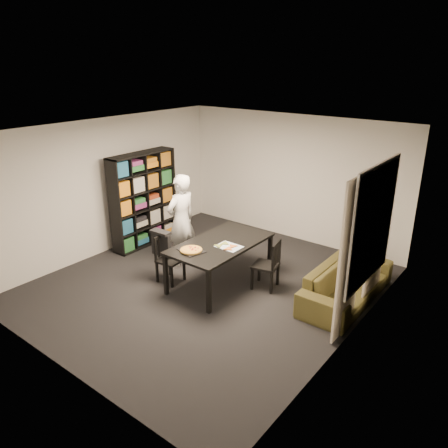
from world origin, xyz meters
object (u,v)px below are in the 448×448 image
Objects in this scene: baking_tray at (191,250)px; pepperoni_pizza at (191,250)px; dining_table at (220,246)px; chair_right at (270,262)px; person at (181,221)px; chair_left at (166,255)px; sofa at (347,283)px; bookshelf at (144,199)px.

baking_tray is 1.14× the size of pepperoni_pizza.
dining_table is 0.59m from pepperoni_pizza.
person is at bearing -96.36° from chair_right.
baking_tray is (0.64, -0.07, 0.29)m from chair_left.
chair_left is at bearing 24.64° from person.
person is 0.85× the size of sofa.
bookshelf is 2.35m from baking_tray.
pepperoni_pizza is at bearing -100.95° from chair_left.
chair_right reaches higher than baking_tray.
chair_left is 0.73m from pepperoni_pizza.
bookshelf is 1.31m from person.
bookshelf reaches higher than person.
dining_table is 0.57m from baking_tray.
bookshelf is at bearing 95.37° from sofa.
sofa is (1.16, 0.45, -0.19)m from chair_right.
person is at bearing 141.02° from pepperoni_pizza.
pepperoni_pizza is at bearing 56.07° from person.
chair_left reaches higher than dining_table.
pepperoni_pizza is 2.53m from sofa.
bookshelf is at bearing 155.67° from pepperoni_pizza.
chair_left reaches higher than sofa.
dining_table is 2.12× the size of chair_right.
chair_right reaches higher than sofa.
person reaches higher than baking_tray.
chair_right is 2.43× the size of pepperoni_pizza.
person is 3.07m from sofa.
dining_table is 0.89× the size of sofa.
dining_table is at bearing -62.42° from chair_left.
bookshelf is 0.94× the size of sofa.
dining_table is at bearing 75.90° from pepperoni_pizza.
sofa is at bearing 33.52° from pepperoni_pizza.
baking_tray is at bearing -99.57° from chair_left.
bookshelf reaches higher than pepperoni_pizza.
chair_left is 0.41× the size of sofa.
pepperoni_pizza is at bearing 123.52° from sofa.
pepperoni_pizza is (2.15, -0.97, -0.17)m from bookshelf.
chair_left is 2.06× the size of baking_tray.
person is 4.93× the size of pepperoni_pizza.
chair_right is at bearing 111.10° from sofa.
bookshelf is at bearing -96.66° from person.
dining_table is 2.12m from sofa.
baking_tray is 2.53m from sofa.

